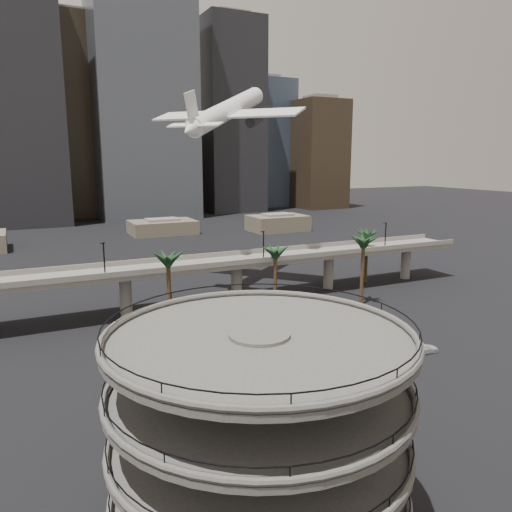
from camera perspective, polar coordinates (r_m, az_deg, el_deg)
name	(u,v)px	position (r m, az deg, el deg)	size (l,w,h in m)	color
ground	(363,462)	(52.30, 12.14, -22.00)	(700.00, 700.00, 0.00)	black
parking_ramp	(259,417)	(38.25, 0.39, -17.89)	(22.20, 22.20, 17.35)	#504D4A
overpass	(183,271)	(95.57, -8.30, -1.67)	(130.00, 9.30, 14.70)	gray
palm_trees	(302,248)	(96.72, 5.24, 0.95)	(54.40, 18.40, 14.00)	#4B3620
low_buildings	(126,231)	(181.46, -14.59, 2.74)	(135.00, 27.50, 6.80)	#645A4A
skyline	(107,119)	(255.31, -16.68, 14.72)	(269.00, 86.00, 126.06)	gray
airborne_jet	(228,111)	(111.69, -3.24, 16.22)	(31.11, 29.72, 14.75)	white
car_a	(291,409)	(58.30, 4.06, -17.10)	(1.94, 4.81, 1.64)	#BD491B
car_b	(344,355)	(73.80, 10.00, -11.05)	(1.48, 4.25, 1.40)	black
car_c	(423,348)	(78.98, 18.57, -9.97)	(1.93, 4.75, 1.38)	silver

